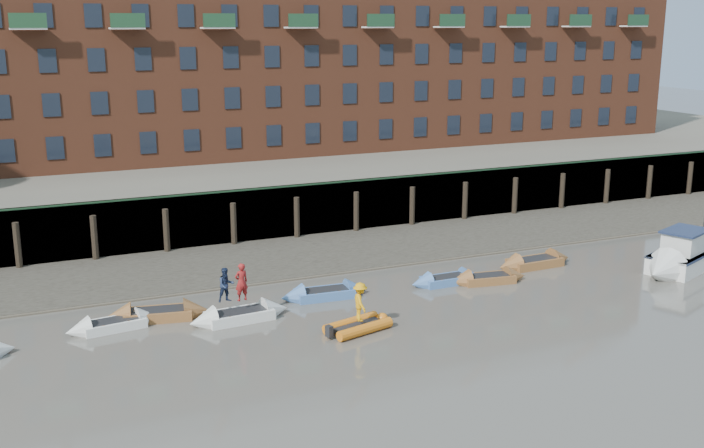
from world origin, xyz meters
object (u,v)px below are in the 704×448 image
rowboat_4 (325,293)px  rowboat_7 (535,262)px  motor_launch (678,259)px  person_rib_crew (360,302)px  rowboat_6 (488,279)px  person_rower_b (226,285)px  person_rower_a (241,282)px  rib_tender (360,325)px  rowboat_3 (240,316)px  rowboat_2 (158,314)px  rowboat_1 (114,324)px  rowboat_5 (446,280)px

rowboat_4 → rowboat_7: 12.48m
motor_launch → person_rib_crew: bearing=-18.9°
rowboat_6 → rowboat_7: (3.89, 1.38, 0.03)m
person_rower_b → person_rower_a: bearing=-15.2°
rib_tender → person_rib_crew: size_ratio=1.87×
person_rib_crew → rib_tender: bearing=-15.7°
rowboat_3 → motor_launch: (23.52, -2.33, 0.48)m
rowboat_4 → person_rib_crew: person_rib_crew is taller
rowboat_2 → rowboat_4: rowboat_2 is taller
rowboat_1 → person_rower_b: bearing=-19.2°
rowboat_1 → person_rower_a: bearing=-19.0°
rowboat_4 → person_rib_crew: 4.84m
rowboat_6 → person_rower_a: 13.19m
rowboat_1 → rowboat_4: 10.00m
rowboat_3 → rowboat_7: size_ratio=1.00×
motor_launch → person_rower_a: person_rower_a is taller
rowboat_2 → rowboat_6: size_ratio=1.13×
rowboat_5 → rowboat_7: rowboat_7 is taller
person_rower_a → rowboat_6: bearing=169.8°
motor_launch → person_rower_b: size_ratio=4.57×
rowboat_5 → person_rib_crew: (-6.76, -4.26, 1.15)m
rowboat_3 → motor_launch: size_ratio=0.66×
rowboat_6 → rowboat_2: bearing=-176.6°
person_rower_b → rowboat_2: bearing=148.1°
person_rower_a → rowboat_5: bearing=173.5°
rowboat_1 → rowboat_5: (16.53, -0.31, -0.01)m
rowboat_2 → person_rower_b: size_ratio=3.06×
rowboat_2 → person_rower_b: 3.49m
rowboat_4 → rowboat_2: bearing=-178.0°
rowboat_1 → rib_tender: size_ratio=1.34×
rowboat_7 → person_rib_crew: bearing=-160.8°
rib_tender → person_rower_b: (-4.99, 3.47, 1.46)m
motor_launch → rowboat_4: bearing=-33.0°
rowboat_2 → person_rib_crew: person_rib_crew is taller
rowboat_5 → rowboat_6: bearing=-19.1°
rowboat_3 → rowboat_4: 4.85m
motor_launch → rowboat_3: bearing=-27.7°
rib_tender → person_rib_crew: bearing=-128.1°
rowboat_7 → motor_launch: 7.49m
rowboat_5 → person_rower_a: (-11.03, -0.80, 1.57)m
person_rib_crew → rowboat_5: bearing=-50.6°
rowboat_7 → rowboat_2: bearing=177.8°
person_rower_b → person_rib_crew: 6.11m
rowboat_6 → rib_tender: bearing=-150.1°
rowboat_6 → rowboat_5: bearing=169.7°
rowboat_7 → person_rower_b: (-17.66, -1.36, 1.45)m
rowboat_2 → rowboat_4: bearing=8.1°
rowboat_5 → rowboat_2: bearing=176.6°
rowboat_7 → rowboat_4: bearing=179.0°
rowboat_7 → rib_tender: (-12.67, -4.83, -0.01)m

